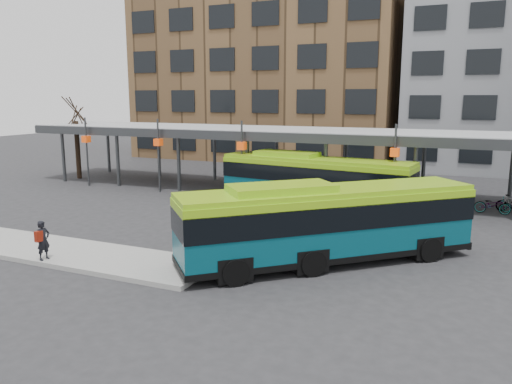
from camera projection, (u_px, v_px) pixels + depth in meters
name	position (u px, v px, depth m)	size (l,w,h in m)	color
ground	(208.00, 248.00, 20.73)	(120.00, 120.00, 0.00)	#28282B
boarding_island	(53.00, 250.00, 20.18)	(14.00, 3.00, 0.18)	gray
canopy	(305.00, 134.00, 31.60)	(40.00, 6.53, 4.80)	#999B9E
tree	(78.00, 147.00, 38.16)	(1.64, 1.64, 5.60)	black
building_brick	(272.00, 50.00, 51.40)	(26.00, 14.00, 22.00)	brown
bus_front	(327.00, 221.00, 18.62)	(9.99, 9.44, 3.13)	#074655
bus_rear	(314.00, 179.00, 28.48)	(11.30, 3.71, 3.06)	#074655
pedestrian	(43.00, 240.00, 18.60)	(0.41, 0.61, 1.50)	black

